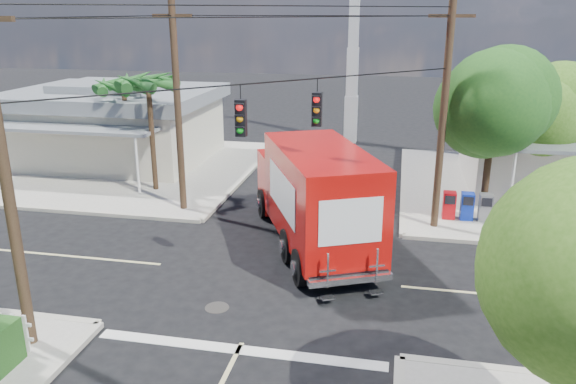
# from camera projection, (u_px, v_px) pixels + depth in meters

# --- Properties ---
(ground) EXTENTS (120.00, 120.00, 0.00)m
(ground) POSITION_uv_depth(u_px,v_px,m) (276.00, 275.00, 18.19)
(ground) COLOR black
(ground) RESTS_ON ground
(sidewalk_ne) EXTENTS (14.12, 14.12, 0.14)m
(sidewalk_ne) POSITION_uv_depth(u_px,v_px,m) (553.00, 192.00, 26.26)
(sidewalk_ne) COLOR #9C978D
(sidewalk_ne) RESTS_ON ground
(sidewalk_nw) EXTENTS (14.12, 14.12, 0.14)m
(sidewalk_nw) POSITION_uv_depth(u_px,v_px,m) (124.00, 168.00, 30.37)
(sidewalk_nw) COLOR #9C978D
(sidewalk_nw) RESTS_ON ground
(road_markings) EXTENTS (32.00, 32.00, 0.01)m
(road_markings) POSITION_uv_depth(u_px,v_px,m) (265.00, 296.00, 16.81)
(road_markings) COLOR beige
(road_markings) RESTS_ON ground
(building_nw) EXTENTS (10.80, 10.20, 4.30)m
(building_nw) POSITION_uv_depth(u_px,v_px,m) (115.00, 122.00, 31.40)
(building_nw) COLOR beige
(building_nw) RESTS_ON sidewalk_nw
(radio_tower) EXTENTS (0.80, 0.80, 17.00)m
(radio_tower) POSITION_uv_depth(u_px,v_px,m) (353.00, 53.00, 35.02)
(radio_tower) COLOR silver
(radio_tower) RESTS_ON ground
(tree_ne_front) EXTENTS (4.21, 4.14, 6.66)m
(tree_ne_front) POSITION_uv_depth(u_px,v_px,m) (495.00, 103.00, 21.66)
(tree_ne_front) COLOR #422D1C
(tree_ne_front) RESTS_ON sidewalk_ne
(tree_ne_back) EXTENTS (3.77, 3.66, 5.82)m
(tree_ne_back) POSITION_uv_depth(u_px,v_px,m) (551.00, 111.00, 23.40)
(tree_ne_back) COLOR #422D1C
(tree_ne_back) RESTS_ON sidewalk_ne
(palm_nw_front) EXTENTS (3.01, 3.08, 5.59)m
(palm_nw_front) POSITION_uv_depth(u_px,v_px,m) (148.00, 84.00, 25.05)
(palm_nw_front) COLOR #422D1C
(palm_nw_front) RESTS_ON sidewalk_nw
(palm_nw_back) EXTENTS (3.01, 3.08, 5.19)m
(palm_nw_back) POSITION_uv_depth(u_px,v_px,m) (123.00, 87.00, 26.94)
(palm_nw_back) COLOR #422D1C
(palm_nw_back) RESTS_ON sidewalk_nw
(utility_poles) EXTENTS (12.00, 10.68, 9.00)m
(utility_poles) POSITION_uv_depth(u_px,v_px,m) (239.00, 122.00, 18.55)
(utility_poles) COLOR #473321
(utility_poles) RESTS_ON ground
(vending_boxes) EXTENTS (1.90, 0.50, 1.10)m
(vending_boxes) POSITION_uv_depth(u_px,v_px,m) (467.00, 206.00, 22.53)
(vending_boxes) COLOR red
(vending_boxes) RESTS_ON sidewalk_ne
(delivery_truck) EXTENTS (5.90, 8.98, 3.77)m
(delivery_truck) POSITION_uv_depth(u_px,v_px,m) (314.00, 195.00, 19.97)
(delivery_truck) COLOR black
(delivery_truck) RESTS_ON ground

